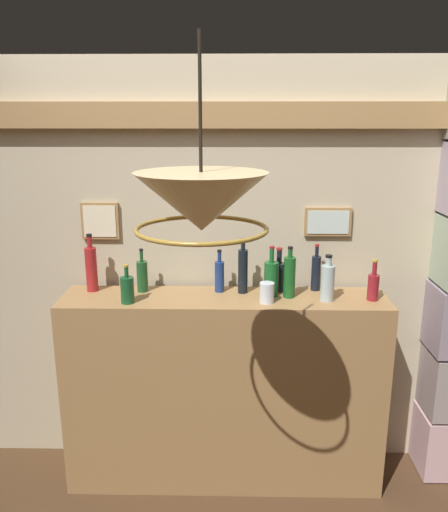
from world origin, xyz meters
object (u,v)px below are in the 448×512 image
(liquor_bottle_tequila, at_px, (279,275))
(glass_tumbler_rocks, at_px, (267,293))
(liquor_bottle_rye, at_px, (219,275))
(liquor_bottle_vermouth, at_px, (316,272))
(liquor_bottle_mezcal, at_px, (271,278))
(liquor_bottle_sherry, at_px, (142,276))
(liquor_bottle_port, at_px, (127,289))
(pendant_lamp, at_px, (201,204))
(liquor_bottle_scotch, at_px, (328,282))
(liquor_bottle_gin, at_px, (243,270))
(liquor_bottle_amaro, at_px, (289,276))
(liquor_bottle_whiskey, at_px, (373,286))
(liquor_bottle_vodka, at_px, (91,268))

(liquor_bottle_tequila, relative_size, glass_tumbler_rocks, 2.32)
(liquor_bottle_rye, height_order, liquor_bottle_vermouth, liquor_bottle_vermouth)
(liquor_bottle_mezcal, distance_m, glass_tumbler_rocks, 0.13)
(liquor_bottle_sherry, bearing_deg, liquor_bottle_port, -104.10)
(liquor_bottle_rye, relative_size, pendant_lamp, 0.38)
(liquor_bottle_rye, xyz_separation_m, liquor_bottle_sherry, (-0.44, -0.01, -0.00))
(liquor_bottle_sherry, height_order, glass_tumbler_rocks, liquor_bottle_sherry)
(liquor_bottle_scotch, xyz_separation_m, liquor_bottle_port, (-1.07, -0.06, -0.03))
(liquor_bottle_gin, bearing_deg, liquor_bottle_amaro, -14.90)
(liquor_bottle_vermouth, distance_m, liquor_bottle_scotch, 0.18)
(liquor_bottle_vermouth, relative_size, liquor_bottle_port, 1.27)
(liquor_bottle_amaro, bearing_deg, liquor_bottle_whiskey, -5.21)
(liquor_bottle_vermouth, height_order, liquor_bottle_gin, liquor_bottle_gin)
(liquor_bottle_mezcal, xyz_separation_m, glass_tumbler_rocks, (-0.03, -0.11, -0.05))
(liquor_bottle_vermouth, height_order, liquor_bottle_tequila, liquor_bottle_vermouth)
(liquor_bottle_sherry, height_order, liquor_bottle_vodka, liquor_bottle_vodka)
(liquor_bottle_vodka, bearing_deg, liquor_bottle_tequila, 1.10)
(glass_tumbler_rocks, bearing_deg, liquor_bottle_gin, 128.83)
(liquor_bottle_mezcal, height_order, liquor_bottle_vermouth, liquor_bottle_mezcal)
(liquor_bottle_scotch, distance_m, liquor_bottle_whiskey, 0.25)
(liquor_bottle_scotch, height_order, liquor_bottle_vodka, liquor_bottle_vodka)
(liquor_bottle_rye, distance_m, liquor_bottle_whiskey, 0.85)
(liquor_bottle_gin, height_order, glass_tumbler_rocks, liquor_bottle_gin)
(liquor_bottle_tequila, bearing_deg, liquor_bottle_vermouth, 4.82)
(liquor_bottle_port, relative_size, liquor_bottle_gin, 0.68)
(liquor_bottle_vermouth, relative_size, liquor_bottle_vodka, 0.81)
(liquor_bottle_mezcal, bearing_deg, liquor_bottle_gin, 163.71)
(liquor_bottle_vermouth, distance_m, pendant_lamp, 1.35)
(liquor_bottle_amaro, bearing_deg, liquor_bottle_mezcal, 167.35)
(liquor_bottle_sherry, relative_size, liquor_bottle_vodka, 0.75)
(liquor_bottle_vodka, bearing_deg, glass_tumbler_rocks, -9.90)
(liquor_bottle_whiskey, relative_size, liquor_bottle_amaro, 0.80)
(liquor_bottle_scotch, xyz_separation_m, liquor_bottle_gin, (-0.46, 0.12, 0.03))
(liquor_bottle_vermouth, bearing_deg, liquor_bottle_amaro, -143.49)
(liquor_bottle_whiskey, distance_m, liquor_bottle_gin, 0.72)
(liquor_bottle_vermouth, relative_size, glass_tumbler_rocks, 2.47)
(liquor_bottle_whiskey, distance_m, glass_tumbler_rocks, 0.58)
(liquor_bottle_mezcal, bearing_deg, liquor_bottle_vermouth, 20.75)
(liquor_bottle_amaro, bearing_deg, liquor_bottle_vodka, 175.76)
(liquor_bottle_vermouth, xyz_separation_m, liquor_bottle_scotch, (0.04, -0.17, -0.00))
(liquor_bottle_rye, distance_m, liquor_bottle_sherry, 0.44)
(liquor_bottle_amaro, relative_size, pendant_lamp, 0.44)
(liquor_bottle_port, distance_m, liquor_bottle_gin, 0.65)
(liquor_bottle_tequila, distance_m, liquor_bottle_amaro, 0.12)
(liquor_bottle_vodka, height_order, glass_tumbler_rocks, liquor_bottle_vodka)
(liquor_bottle_port, relative_size, liquor_bottle_whiskey, 0.93)
(liquor_bottle_whiskey, bearing_deg, liquor_bottle_rye, 171.48)
(liquor_bottle_tequila, relative_size, pendant_lamp, 0.39)
(liquor_bottle_port, bearing_deg, glass_tumbler_rocks, 1.63)
(liquor_bottle_whiskey, bearing_deg, liquor_bottle_mezcal, 173.44)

